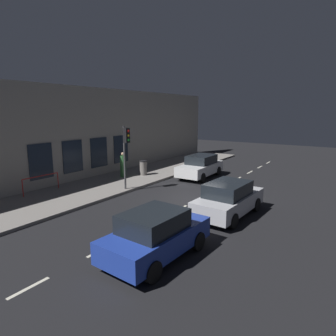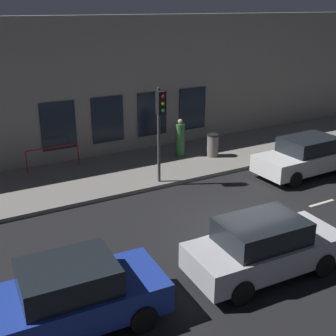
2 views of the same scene
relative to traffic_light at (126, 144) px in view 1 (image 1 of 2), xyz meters
name	(u,v)px [view 1 (image 1 of 2)]	position (x,y,z in m)	size (l,w,h in m)	color
ground_plane	(196,201)	(-4.24, -0.70, -2.80)	(60.00, 60.00, 0.00)	black
sidewalk	(111,183)	(2.01, -0.70, -2.73)	(4.50, 32.00, 0.15)	gray
building_facade	(82,134)	(4.56, -0.70, 0.33)	(0.65, 32.00, 6.29)	gray
lane_centre_line	(204,196)	(-4.24, -1.70, -2.80)	(0.12, 27.20, 0.01)	beige
traffic_light	(126,144)	(0.00, 0.00, 0.00)	(0.46, 0.32, 3.70)	#424244
parked_car_0	(200,166)	(-1.79, -5.87, -2.01)	(1.95, 4.37, 1.58)	silver
parked_car_1	(156,234)	(-6.09, 5.41, -2.02)	(2.03, 3.98, 1.58)	#1E389E
parked_car_2	(229,199)	(-6.54, 0.47, -2.02)	(1.98, 4.28, 1.58)	#B7B7BC
pedestrian_0	(123,166)	(2.42, -2.32, -1.87)	(0.48, 0.48, 1.73)	#336B38
trash_bin	(143,168)	(1.63, -3.59, -2.13)	(0.54, 0.54, 1.04)	slate
red_railing	(41,180)	(3.55, 3.23, -1.93)	(0.05, 2.23, 0.97)	red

